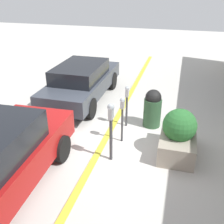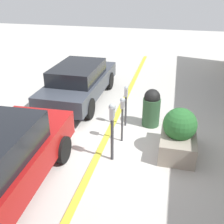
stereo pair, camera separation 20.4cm
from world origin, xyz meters
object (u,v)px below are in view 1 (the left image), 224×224
object	(u,v)px
trash_bin	(153,108)
parking_meter_second	(122,111)
parked_car_middle	(82,81)
parking_meter_nearest	(111,123)
planter_box	(178,136)
parking_meter_middle	(127,100)

from	to	relation	value
trash_bin	parking_meter_second	bearing A→B (deg)	148.49
parked_car_middle	parking_meter_nearest	bearing A→B (deg)	-148.52
parking_meter_second	planter_box	distance (m)	1.60
planter_box	parking_meter_second	bearing A→B (deg)	82.21
trash_bin	parked_car_middle	bearing A→B (deg)	64.68
parking_meter_middle	trash_bin	bearing A→B (deg)	-73.48
planter_box	trash_bin	world-z (taller)	planter_box
parking_meter_nearest	parking_meter_middle	size ratio (longest dim) A/B	1.18
parking_meter_nearest	planter_box	bearing A→B (deg)	-66.32
planter_box	trash_bin	distance (m)	1.58
parking_meter_middle	planter_box	distance (m)	1.98
parking_meter_middle	parked_car_middle	bearing A→B (deg)	52.75
parking_meter_middle	parked_car_middle	world-z (taller)	parked_car_middle
parking_meter_nearest	trash_bin	bearing A→B (deg)	-20.47
parked_car_middle	parking_meter_second	bearing A→B (deg)	-139.08
parking_meter_nearest	parking_meter_middle	distance (m)	1.82
parking_meter_nearest	trash_bin	distance (m)	2.23
parking_meter_nearest	planter_box	xyz separation A→B (m)	(0.70, -1.60, -0.52)
planter_box	parked_car_middle	size ratio (longest dim) A/B	0.33
parking_meter_nearest	parked_car_middle	world-z (taller)	parking_meter_nearest
parking_meter_nearest	parking_meter_second	bearing A→B (deg)	-4.34
parking_meter_second	parked_car_middle	bearing A→B (deg)	40.73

